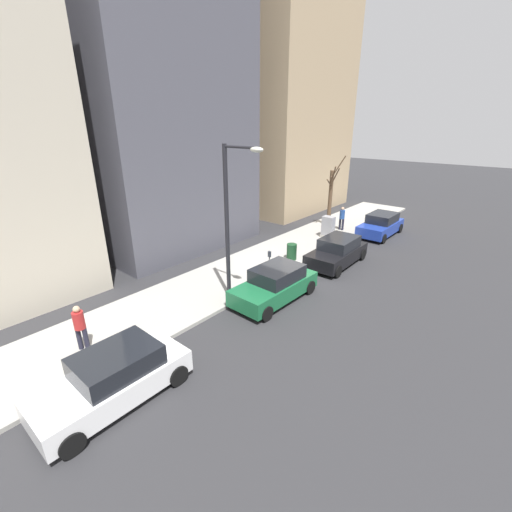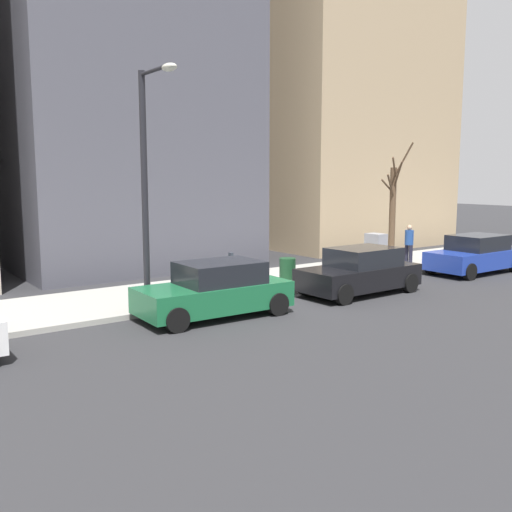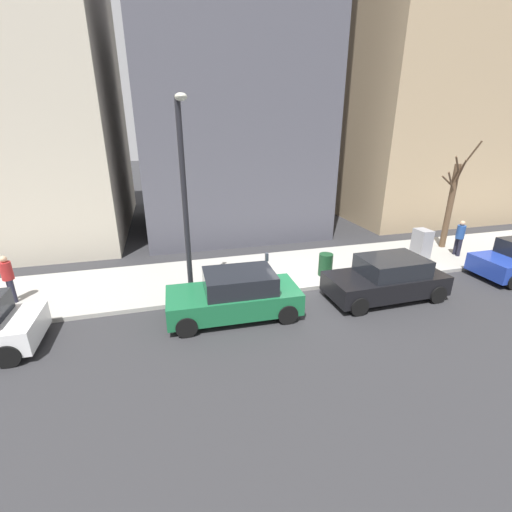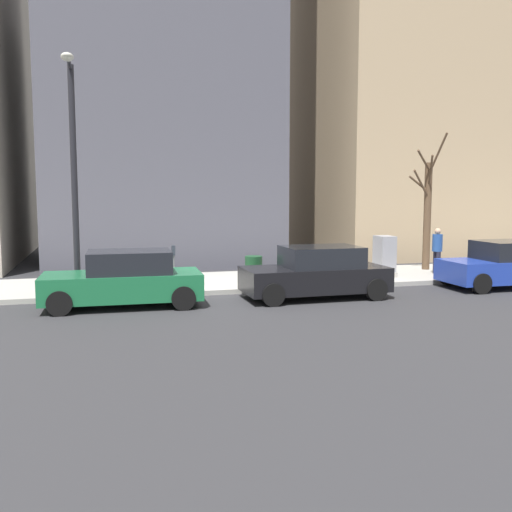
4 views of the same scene
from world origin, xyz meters
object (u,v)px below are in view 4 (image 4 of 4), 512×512
object	(u,v)px
office_tower_left	(407,89)
pedestrian_near_meter	(437,248)
parked_car_green	(124,280)
bare_tree	(427,211)
parked_car_black	(316,273)
parking_meter	(173,263)
parked_car_blue	(508,265)
trash_bin	(254,270)
utility_box	(384,257)
streetlamp	(73,159)

from	to	relation	value
office_tower_left	pedestrian_near_meter	bearing A→B (deg)	157.13
parked_car_green	bare_tree	distance (m)	12.09
parked_car_green	office_tower_left	world-z (taller)	office_tower_left
parked_car_black	parking_meter	distance (m)	4.31
parked_car_blue	trash_bin	world-z (taller)	parked_car_blue
utility_box	office_tower_left	size ratio (longest dim) A/B	0.08
parked_car_blue	parked_car_green	distance (m)	12.19
parking_meter	bare_tree	world-z (taller)	bare_tree
bare_tree	trash_bin	xyz separation A→B (m)	(-1.66, 7.28, -1.79)
parked_car_black	streetlamp	size ratio (longest dim) A/B	0.65
bare_tree	pedestrian_near_meter	distance (m)	1.77
parked_car_blue	office_tower_left	xyz separation A→B (m)	(11.84, -2.92, 7.74)
streetlamp	office_tower_left	xyz separation A→B (m)	(10.50, -16.38, 4.46)
parked_car_green	pedestrian_near_meter	world-z (taller)	pedestrian_near_meter
parked_car_blue	office_tower_left	bearing A→B (deg)	-13.54
pedestrian_near_meter	office_tower_left	size ratio (longest dim) A/B	0.10
parked_car_black	pedestrian_near_meter	size ratio (longest dim) A/B	2.54
parking_meter	office_tower_left	world-z (taller)	office_tower_left
parked_car_blue	trash_bin	xyz separation A→B (m)	(1.96, 8.05, -0.14)
parking_meter	pedestrian_near_meter	size ratio (longest dim) A/B	0.81
parked_car_black	streetlamp	xyz separation A→B (m)	(1.50, 6.75, 3.28)
utility_box	parked_car_green	bearing A→B (deg)	104.63
parked_car_green	utility_box	world-z (taller)	utility_box
parked_car_green	trash_bin	distance (m)	4.58
utility_box	streetlamp	distance (m)	10.79
parking_meter	streetlamp	bearing A→B (deg)	93.44
parking_meter	streetlamp	world-z (taller)	streetlamp
utility_box	trash_bin	bearing A→B (deg)	94.71
parked_car_blue	bare_tree	world-z (taller)	bare_tree
trash_bin	office_tower_left	world-z (taller)	office_tower_left
parking_meter	trash_bin	world-z (taller)	parking_meter
parked_car_green	streetlamp	distance (m)	3.76
streetlamp	bare_tree	size ratio (longest dim) A/B	1.27
trash_bin	pedestrian_near_meter	size ratio (longest dim) A/B	0.54
utility_box	streetlamp	size ratio (longest dim) A/B	0.22
parked_car_black	bare_tree	distance (m)	7.23
parked_car_blue	parked_car_black	xyz separation A→B (m)	(-0.16, 6.71, 0.00)
parked_car_green	parking_meter	bearing A→B (deg)	-43.56
parked_car_blue	parked_car_green	world-z (taller)	same
parked_car_green	trash_bin	world-z (taller)	parked_car_green
parked_car_green	pedestrian_near_meter	bearing A→B (deg)	-75.96
parked_car_black	office_tower_left	size ratio (longest dim) A/B	0.25
parked_car_green	trash_bin	size ratio (longest dim) A/B	4.72
parked_car_blue	parking_meter	world-z (taller)	parked_car_blue
parked_car_black	parked_car_green	size ratio (longest dim) A/B	0.99
parked_car_blue	parking_meter	bearing A→B (deg)	82.26
bare_tree	streetlamp	bearing A→B (deg)	100.18
utility_box	parked_car_blue	bearing A→B (deg)	-126.46
parked_car_blue	pedestrian_near_meter	xyz separation A→B (m)	(2.45, 1.04, 0.35)
parked_car_black	trash_bin	bearing A→B (deg)	31.53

